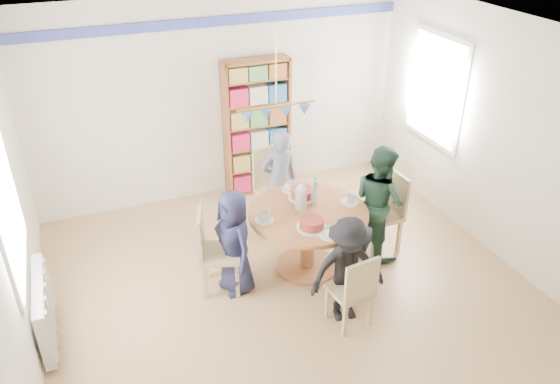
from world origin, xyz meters
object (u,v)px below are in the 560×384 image
radiator (44,309)px  chair_near (355,289)px  person_right (379,201)px  chair_far (274,184)px  person_near (348,270)px  chair_left (213,248)px  bookshelf (257,129)px  person_left (235,242)px  chair_right (387,208)px  dining_table (308,226)px  person_far (280,181)px

radiator → chair_near: 2.92m
person_right → chair_far: bearing=32.8°
person_near → chair_left: bearing=147.1°
bookshelf → person_left: bearing=-115.8°
chair_near → person_near: size_ratio=0.73×
chair_near → chair_far: bearing=90.6°
chair_right → person_left: 1.88m
chair_right → person_near: size_ratio=0.84×
chair_left → person_right: size_ratio=0.69×
dining_table → chair_far: bearing=89.8°
chair_right → dining_table: bearing=-177.4°
radiator → chair_right: size_ratio=1.03×
radiator → person_near: 2.88m
chair_right → chair_left: bearing=-179.9°
chair_right → chair_far: (-1.02, 0.97, 0.04)m
chair_far → chair_right: bearing=-43.5°
chair_near → person_far: person_far is taller
person_left → person_far: (0.88, 0.96, 0.07)m
radiator → bookshelf: bearing=35.6°
radiator → person_near: person_near is taller
person_left → bookshelf: bearing=143.9°
person_right → radiator: bearing=83.5°
person_left → person_far: person_far is taller
chair_far → person_left: bearing=-128.9°
chair_far → dining_table: bearing=-90.2°
chair_right → person_far: (-0.99, 0.87, 0.12)m
chair_near → bookshelf: bookshelf is taller
chair_far → person_near: bearing=-89.4°
person_near → chair_right: bearing=50.0°
radiator → bookshelf: (2.85, 2.04, 0.57)m
dining_table → chair_left: chair_left is taller
radiator → chair_right: bearing=2.1°
radiator → chair_right: chair_right is taller
dining_table → chair_near: (0.03, -1.03, -0.09)m
person_right → person_far: 1.25m
radiator → chair_far: bearing=22.0°
dining_table → chair_far: 1.02m
chair_far → person_left: size_ratio=0.88×
chair_near → dining_table: bearing=91.5°
chair_far → chair_near: size_ratio=1.23×
chair_right → person_right: bearing=-160.7°
person_near → person_left: bearing=143.6°
chair_far → chair_near: chair_far is taller
dining_table → chair_right: bearing=2.6°
person_far → person_near: 1.80m
chair_right → person_left: person_left is taller
chair_far → bookshelf: (0.11, 0.93, 0.36)m
chair_near → bookshelf: size_ratio=0.45×
chair_far → person_left: (-0.85, -1.06, 0.02)m
chair_left → chair_near: (1.09, -1.07, -0.05)m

